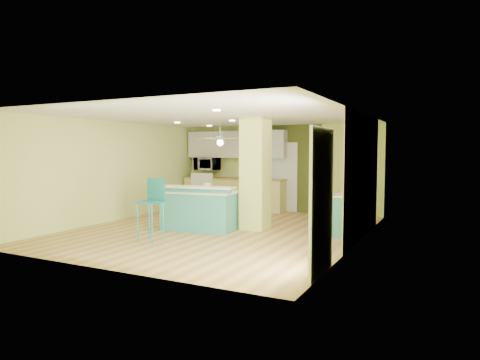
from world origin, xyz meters
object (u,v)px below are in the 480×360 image
peninsula (199,209)px  fruit_bowl (245,177)px  side_counter (351,213)px  canister (207,187)px  bar_stool (153,199)px

peninsula → fruit_bowl: 3.35m
side_counter → canister: canister is taller
peninsula → canister: bearing=-17.1°
fruit_bowl → canister: canister is taller
peninsula → side_counter: 3.32m
fruit_bowl → canister: 3.40m
peninsula → fruit_bowl: (-0.45, 3.28, 0.51)m
bar_stool → canister: bar_stool is taller
fruit_bowl → peninsula: bearing=-82.2°
bar_stool → canister: bearing=74.5°
canister → bar_stool: bearing=-105.5°
canister → peninsula: bearing=170.3°
side_counter → fruit_bowl: fruit_bowl is taller
bar_stool → canister: (0.39, 1.40, 0.14)m
bar_stool → canister: size_ratio=6.71×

